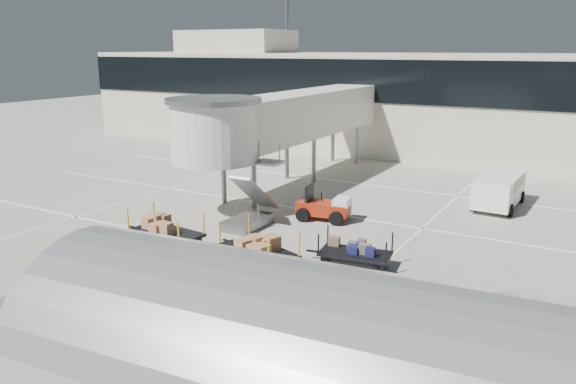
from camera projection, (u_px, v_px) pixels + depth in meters
name	position (u px, v px, depth m)	size (l,w,h in m)	color
ground	(207.00, 266.00, 22.31)	(140.00, 140.00, 0.00)	#B8B3A4
lane_markings	(304.00, 208.00, 30.46)	(40.00, 30.00, 0.02)	white
terminal	(425.00, 102.00, 46.59)	(64.00, 12.11, 15.20)	beige
jet_bridge	(279.00, 120.00, 33.46)	(5.70, 20.40, 6.03)	silver
baggage_tug	(325.00, 208.00, 28.22)	(2.79, 2.02, 1.72)	#99220D
suitcase_cart	(355.00, 255.00, 22.27)	(3.52, 1.81, 1.35)	black
box_cart_near	(258.00, 250.00, 22.34)	(4.17, 2.69, 1.61)	black
box_cart_far	(164.00, 232.00, 24.46)	(4.12, 1.96, 1.59)	black
ground_worker	(125.00, 259.00, 20.57)	(0.67, 0.44, 1.84)	#C8FD1A
minivan	(500.00, 188.00, 30.50)	(2.21, 4.74, 1.77)	white
belt_loader	(249.00, 138.00, 48.54)	(4.75, 3.36, 2.16)	#99220D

